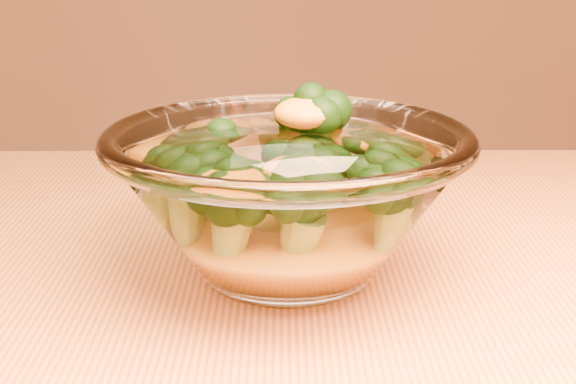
{
  "coord_description": "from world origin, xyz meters",
  "views": [
    {
      "loc": [
        -0.02,
        -0.45,
        0.98
      ],
      "look_at": [
        -0.01,
        0.06,
        0.81
      ],
      "focal_mm": 50.0,
      "sensor_mm": 36.0,
      "label": 1
    }
  ],
  "objects": [
    {
      "name": "glass_bowl",
      "position": [
        -0.01,
        0.06,
        0.81
      ],
      "size": [
        0.25,
        0.25,
        0.11
      ],
      "color": "white",
      "rests_on": "table"
    },
    {
      "name": "cheese_sauce",
      "position": [
        -0.01,
        0.06,
        0.78
      ],
      "size": [
        0.12,
        0.12,
        0.03
      ],
      "primitive_type": "ellipsoid",
      "color": "orange",
      "rests_on": "glass_bowl"
    },
    {
      "name": "broccoli_heap",
      "position": [
        -0.02,
        0.07,
        0.82
      ],
      "size": [
        0.16,
        0.15,
        0.09
      ],
      "color": "black",
      "rests_on": "cheese_sauce"
    }
  ]
}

